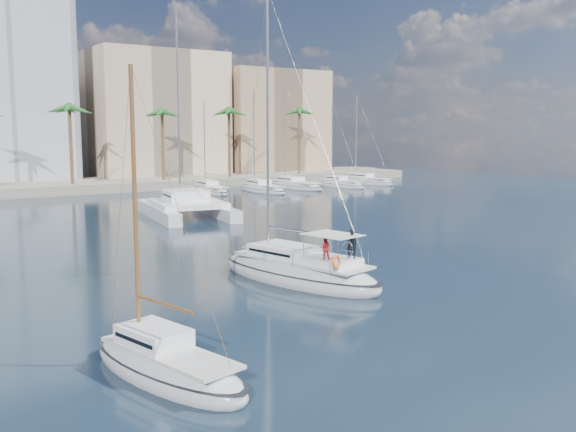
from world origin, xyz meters
TOP-DOWN VIEW (x-y plane):
  - ground at (0.00, 0.00)m, footprint 160.00×160.00m
  - quay at (0.00, 61.00)m, footprint 120.00×14.00m
  - building_beige at (22.00, 70.00)m, footprint 20.00×14.00m
  - building_tan_right at (42.00, 68.00)m, footprint 18.00×12.00m
  - palm_centre at (0.00, 57.00)m, footprint 3.60×3.60m
  - palm_right at (34.00, 57.00)m, footprint 3.60×3.60m
  - main_sloop at (2.07, 1.43)m, footprint 5.72×11.42m
  - small_sloop at (-9.24, -7.34)m, footprint 3.96×7.83m
  - catamaran at (8.03, 28.44)m, footprint 8.63×14.02m
  - seagull at (1.99, 6.49)m, footprint 1.03×0.44m
  - moored_yacht_a at (20.00, 47.00)m, footprint 3.37×9.52m
  - moored_yacht_b at (26.50, 45.00)m, footprint 3.32×10.83m
  - moored_yacht_c at (33.00, 47.00)m, footprint 3.98×12.33m
  - moored_yacht_d at (39.50, 45.00)m, footprint 3.52×9.55m
  - moored_yacht_e at (46.00, 47.00)m, footprint 4.61×11.11m

SIDE VIEW (x-z plane):
  - ground at x=0.00m, z-range 0.00..0.00m
  - moored_yacht_a at x=20.00m, z-range -5.95..5.95m
  - moored_yacht_b at x=26.50m, z-range -6.86..6.86m
  - moored_yacht_c at x=33.00m, z-range -7.77..7.77m
  - moored_yacht_d at x=39.50m, z-range -5.95..5.95m
  - moored_yacht_e at x=46.00m, z-range -6.86..6.86m
  - small_sloop at x=-9.24m, z-range -4.98..5.79m
  - main_sloop at x=2.07m, z-range -7.61..8.62m
  - quay at x=0.00m, z-range 0.00..1.20m
  - seagull at x=1.99m, z-range 1.03..1.22m
  - catamaran at x=8.03m, z-range -8.33..10.67m
  - building_tan_right at x=42.00m, z-range 0.00..18.00m
  - building_beige at x=22.00m, z-range 0.00..20.00m
  - palm_centre at x=0.00m, z-range 4.13..16.43m
  - palm_right at x=34.00m, z-range 4.13..16.43m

